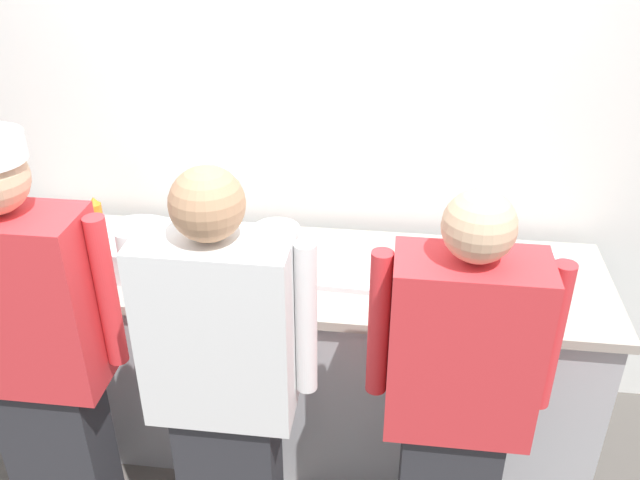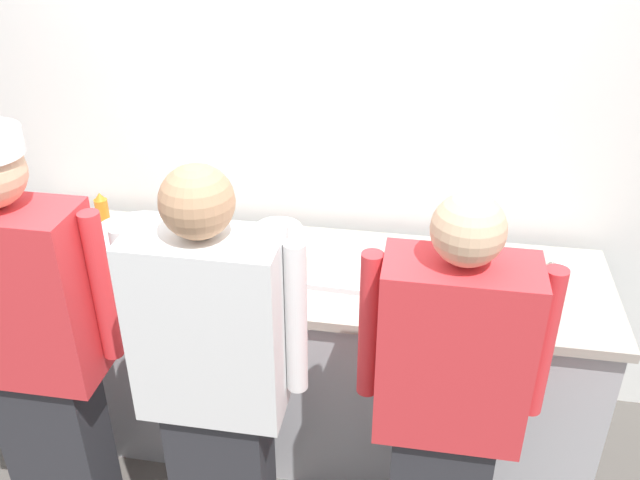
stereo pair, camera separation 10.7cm
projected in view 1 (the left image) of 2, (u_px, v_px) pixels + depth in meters
The scene contains 14 objects.
wall_back at pixel (310, 97), 3.04m from camera, with size 4.12×0.10×3.00m.
prep_counter at pixel (297, 352), 3.13m from camera, with size 2.63×0.73×0.91m.
chef_near_left at pixel (37, 356), 2.37m from camera, with size 0.62×0.24×1.74m.
chef_center at pixel (224, 388), 2.27m from camera, with size 0.62×0.24×1.69m.
chef_far_right at pixel (456, 404), 2.25m from camera, with size 0.60×0.24×1.64m.
plate_stack_front at pixel (236, 266), 2.84m from camera, with size 0.20×0.20×0.07m.
plate_stack_rear at pixel (276, 238), 3.03m from camera, with size 0.21×0.21×0.10m.
mixing_bowl_steel at pixel (136, 249), 2.91m from camera, with size 0.37×0.37×0.14m, color #B7BABF.
sheet_tray at pixel (375, 273), 2.85m from camera, with size 0.52×0.31×0.02m, color #B7BABF.
squeeze_bottle_primary at pixel (96, 215), 3.14m from camera, with size 0.06×0.06×0.18m.
ramekin_orange_sauce at pixel (560, 259), 2.91m from camera, with size 0.10×0.10×0.05m.
ramekin_red_sauce at pixel (485, 290), 2.71m from camera, with size 0.09×0.09×0.04m.
ramekin_green_sauce at pixel (543, 306), 2.62m from camera, with size 0.11×0.11×0.05m.
deli_cup at pixel (478, 254), 2.91m from camera, with size 0.09×0.09×0.10m, color white.
Camera 1 is at (0.42, -2.05, 2.45)m, focal length 38.47 mm.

